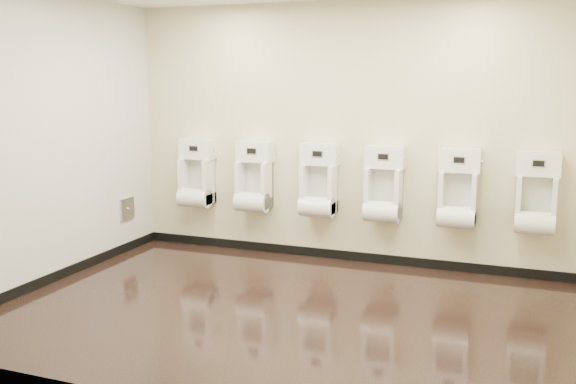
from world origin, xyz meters
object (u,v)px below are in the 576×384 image
Objects in this scene: urinal_1 at (254,182)px; urinal_5 at (536,199)px; urinal_0 at (197,178)px; urinal_2 at (319,186)px; access_panel at (127,209)px; urinal_3 at (383,190)px; urinal_4 at (458,194)px.

urinal_1 and urinal_5 have the same top height.
urinal_0 is 1.50m from urinal_2.
urinal_5 is at bearing 0.00° from urinal_0.
urinal_0 is 0.73m from urinal_1.
urinal_2 is (2.20, 0.41, 0.34)m from access_panel.
urinal_5 is (3.72, 0.00, 0.00)m from urinal_0.
urinal_5 is (2.99, 0.00, 0.00)m from urinal_1.
urinal_2 is 1.00× the size of urinal_5.
urinal_4 is at bearing 0.00° from urinal_3.
urinal_1 is at bearing 180.00° from urinal_5.
urinal_0 is 1.00× the size of urinal_2.
urinal_1 is 1.00× the size of urinal_3.
urinal_1 is 1.00× the size of urinal_4.
access_panel is 0.32× the size of urinal_3.
urinal_0 and urinal_3 have the same top height.
urinal_1 is at bearing 0.00° from urinal_0.
access_panel is 0.32× the size of urinal_5.
access_panel is at bearing -149.41° from urinal_0.
urinal_3 is at bearing 180.00° from urinal_5.
urinal_0 is at bearing 180.00° from urinal_5.
urinal_4 and urinal_5 have the same top height.
urinal_1 is 0.77m from urinal_2.
urinal_3 is (2.22, 0.00, 0.00)m from urinal_0.
access_panel is at bearing -174.68° from urinal_5.
urinal_3 is 1.00× the size of urinal_4.
urinal_0 is 1.00× the size of urinal_3.
urinal_0 is 2.22m from urinal_3.
urinal_5 is (0.74, 0.00, 0.00)m from urinal_4.
urinal_0 is 1.00× the size of urinal_4.
urinal_2 and urinal_5 have the same top height.
access_panel is 2.96m from urinal_3.
urinal_4 is (2.98, 0.00, 0.00)m from urinal_0.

